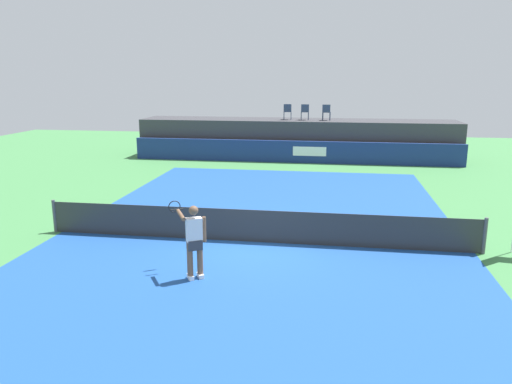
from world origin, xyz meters
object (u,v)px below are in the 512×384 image
at_px(spectator_chair_center, 326,112).
at_px(net_post_near, 55,216).
at_px(spectator_chair_left, 305,111).
at_px(net_post_far, 485,236).
at_px(spectator_chair_far_left, 288,111).
at_px(tennis_player, 194,239).

distance_m(spectator_chair_center, net_post_near, 17.09).
relative_size(spectator_chair_left, spectator_chair_center, 1.00).
height_order(spectator_chair_left, net_post_far, spectator_chair_left).
height_order(spectator_chair_far_left, net_post_near, spectator_chair_far_left).
xyz_separation_m(spectator_chair_center, tennis_player, (-2.68, -17.80, -1.73)).
bearing_deg(net_post_near, net_post_far, 0.00).
height_order(spectator_chair_left, spectator_chair_center, same).
height_order(net_post_near, net_post_far, same).
xyz_separation_m(spectator_chair_far_left, net_post_near, (-5.67, -15.11, -2.19)).
xyz_separation_m(spectator_chair_left, spectator_chair_center, (1.21, -0.06, 0.00)).
xyz_separation_m(net_post_near, tennis_player, (5.19, -2.79, 0.46)).
bearing_deg(net_post_far, tennis_player, -158.87).
distance_m(spectator_chair_far_left, spectator_chair_left, 0.99).
bearing_deg(spectator_chair_center, net_post_near, -117.65).
bearing_deg(net_post_far, spectator_chair_center, 106.80).
bearing_deg(net_post_far, spectator_chair_left, 110.85).
height_order(spectator_chair_far_left, spectator_chair_center, same).
bearing_deg(tennis_player, net_post_far, 21.13).
height_order(net_post_far, tennis_player, tennis_player).
xyz_separation_m(spectator_chair_far_left, spectator_chair_left, (0.99, -0.03, 0.00)).
height_order(spectator_chair_left, tennis_player, spectator_chair_left).
relative_size(spectator_chair_center, net_post_far, 0.89).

